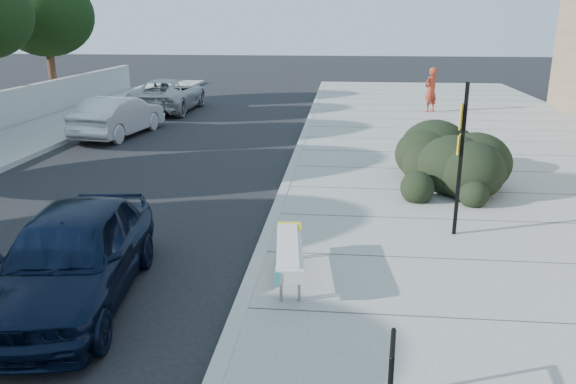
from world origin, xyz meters
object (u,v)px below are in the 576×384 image
bike_rack (391,370)px  sign_post (461,151)px  sedan_navy (72,256)px  suv_silver (168,95)px  wagon_silver (119,116)px  pedestrian (431,90)px  bench (289,251)px

bike_rack → sign_post: bearing=79.6°
sedan_navy → suv_silver: (-4.10, 17.89, 0.00)m
bike_rack → wagon_silver: wagon_silver is taller
wagon_silver → pedestrian: (11.72, 5.80, 0.39)m
bench → sign_post: (2.89, 2.20, 1.13)m
suv_silver → pedestrian: pedestrian is taller
pedestrian → bench: bearing=33.1°
bench → wagon_silver: (-7.22, 11.30, 0.10)m
bench → pedestrian: bearing=69.1°
suv_silver → sedan_navy: bearing=102.9°
bench → wagon_silver: bearing=116.5°
bike_rack → suv_silver: (-8.52, 20.12, 0.08)m
sedan_navy → wagon_silver: sedan_navy is taller
suv_silver → bike_rack: bearing=112.9°
sedan_navy → suv_silver: bearing=96.0°
bench → pedestrian: (4.50, 17.10, 0.49)m
wagon_silver → pedestrian: pedestrian is taller
bike_rack → suv_silver: 21.85m
bike_rack → suv_silver: suv_silver is taller
bench → suv_silver: (-7.20, 17.12, 0.12)m
bike_rack → sign_post: sign_post is taller
sign_post → wagon_silver: 13.64m
sign_post → sedan_navy: bearing=-133.6°
pedestrian → bike_rack: bearing=38.9°
sign_post → suv_silver: (-10.09, 14.91, -1.01)m
suv_silver → pedestrian: (11.70, -0.01, 0.37)m
bike_rack → pedestrian: (3.18, 20.10, 0.45)m
bench → pedestrian: pedestrian is taller
sign_post → sedan_navy: 6.76m
sedan_navy → suv_silver: size_ratio=0.81×
suv_silver → bench: bearing=112.8°
sedan_navy → pedestrian: 19.42m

